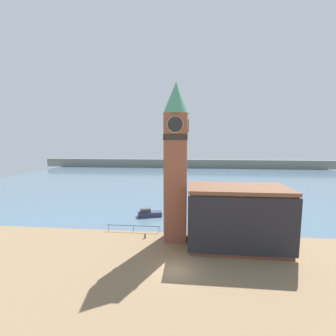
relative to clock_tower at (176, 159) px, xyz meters
The scene contains 8 objects.
ground_plane 15.97m from the clock_tower, 87.17° to the right, with size 160.00×160.00×0.00m, color #846B4C.
water 63.80m from the clock_tower, 89.58° to the left, with size 160.00×120.00×0.00m.
far_shoreline 102.99m from the clock_tower, 89.75° to the left, with size 180.00×3.00×5.00m.
pier_railing 14.41m from the clock_tower, 163.68° to the left, with size 9.55×0.08×1.09m.
clock_tower is the anchor object (origin of this frame).
pier_building 12.64m from the clock_tower, 10.45° to the right, with size 14.49×7.93×9.10m.
boat_near 17.35m from the clock_tower, 121.25° to the left, with size 5.26×2.97×1.73m.
mooring_bollard_near 13.58m from the clock_tower, behind, with size 0.30×0.30×0.76m.
Camera 1 is at (1.75, -25.59, 15.58)m, focal length 24.00 mm.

